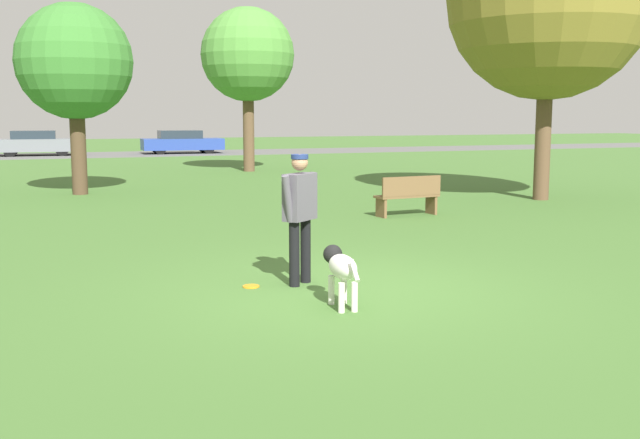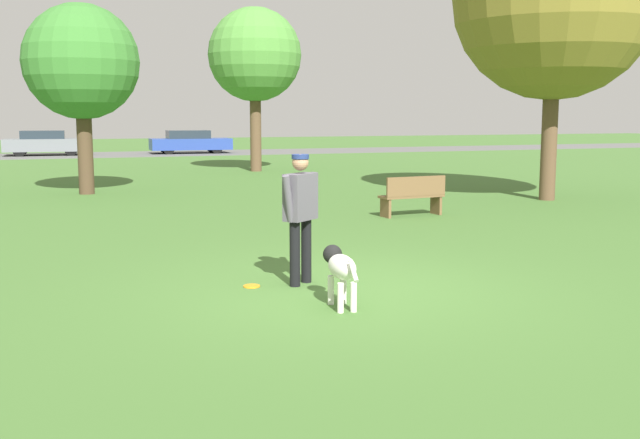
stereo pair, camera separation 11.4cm
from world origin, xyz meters
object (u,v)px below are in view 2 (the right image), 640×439
at_px(person, 300,207).
at_px(frisbee, 252,286).
at_px(tree_far_right, 255,55).
at_px(parked_car_grey, 45,143).
at_px(tree_mid_center, 81,63).
at_px(park_bench, 413,195).
at_px(dog, 340,268).
at_px(parked_car_blue, 190,142).

height_order(person, frisbee, person).
distance_m(tree_far_right, parked_car_grey, 16.42).
xyz_separation_m(tree_mid_center, park_bench, (6.12, -7.02, -3.00)).
bearing_deg(parked_car_grey, dog, -82.46).
bearing_deg(dog, frisbee, 33.31).
xyz_separation_m(tree_far_right, tree_mid_center, (-6.45, -6.29, -0.81)).
xyz_separation_m(parked_car_blue, park_bench, (-0.46, -27.09, -0.18)).
xyz_separation_m(dog, parked_car_blue, (4.67, 33.44, 0.19)).
distance_m(person, tree_mid_center, 12.57).
distance_m(tree_mid_center, park_bench, 9.78).
bearing_deg(park_bench, parked_car_grey, -80.49).
bearing_deg(tree_far_right, parked_car_grey, 117.18).
relative_size(person, parked_car_grey, 0.39).
bearing_deg(tree_far_right, tree_mid_center, -135.74).
xyz_separation_m(dog, tree_mid_center, (-1.91, 13.37, 3.01)).
height_order(dog, park_bench, park_bench).
height_order(tree_far_right, parked_car_blue, tree_far_right).
bearing_deg(person, parked_car_grey, 56.44).
xyz_separation_m(dog, park_bench, (4.21, 6.36, 0.01)).
bearing_deg(park_bench, parked_car_blue, -95.69).
height_order(dog, frisbee, dog).
distance_m(tree_far_right, parked_car_blue, 14.26).
relative_size(frisbee, tree_mid_center, 0.04).
bearing_deg(parked_car_grey, tree_far_right, -59.97).
xyz_separation_m(tree_mid_center, parked_car_blue, (6.58, 20.07, -2.82)).
relative_size(person, tree_far_right, 0.27).
bearing_deg(park_bench, frisbee, 41.51).
relative_size(frisbee, parked_car_blue, 0.05).
xyz_separation_m(dog, tree_far_right, (4.54, 19.66, 3.82)).
bearing_deg(parked_car_blue, tree_mid_center, -106.75).
bearing_deg(tree_far_right, dog, -103.00).
bearing_deg(parked_car_blue, park_bench, -89.57).
relative_size(person, parked_car_blue, 0.37).
bearing_deg(dog, park_bench, -28.13).
xyz_separation_m(tree_far_right, parked_car_grey, (-7.32, 14.25, -3.61)).
height_order(parked_car_grey, park_bench, parked_car_grey).
bearing_deg(dog, parked_car_blue, -2.56).
bearing_deg(parked_car_grey, tree_mid_center, -84.72).
relative_size(tree_far_right, park_bench, 4.21).
relative_size(tree_far_right, parked_car_blue, 1.38).
xyz_separation_m(parked_car_grey, parked_car_blue, (7.45, -0.46, -0.03)).
distance_m(frisbee, parked_car_grey, 32.72).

